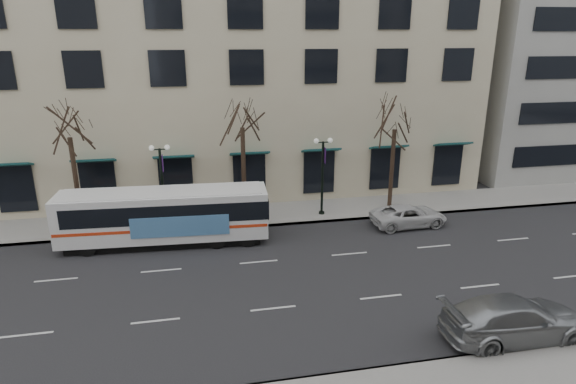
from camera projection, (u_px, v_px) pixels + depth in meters
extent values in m
plane|color=black|center=(265.00, 283.00, 23.20)|extent=(160.00, 160.00, 0.00)
cube|color=gray|center=(318.00, 211.00, 32.48)|extent=(80.00, 4.00, 0.15)
cube|color=beige|center=(199.00, 26.00, 38.62)|extent=(40.00, 20.00, 24.00)
cylinder|color=black|center=(77.00, 185.00, 28.65)|extent=(0.28, 0.28, 5.74)
cylinder|color=black|center=(244.00, 174.00, 30.46)|extent=(0.28, 0.28, 5.95)
cylinder|color=black|center=(392.00, 170.00, 32.38)|extent=(0.28, 0.28, 5.46)
cylinder|color=black|center=(163.00, 189.00, 29.13)|extent=(0.16, 0.16, 5.00)
cylinder|color=black|center=(166.00, 225.00, 29.86)|extent=(0.36, 0.36, 0.30)
cube|color=black|center=(159.00, 149.00, 28.36)|extent=(0.90, 0.06, 0.06)
sphere|color=silver|center=(151.00, 148.00, 28.24)|extent=(0.32, 0.32, 0.32)
sphere|color=silver|center=(167.00, 147.00, 28.41)|extent=(0.32, 0.32, 0.32)
cube|color=#451B66|center=(163.00, 163.00, 28.65)|extent=(0.04, 0.45, 1.00)
cylinder|color=black|center=(322.00, 180.00, 30.97)|extent=(0.16, 0.16, 5.00)
cylinder|color=black|center=(322.00, 214.00, 31.71)|extent=(0.36, 0.36, 0.30)
cube|color=black|center=(323.00, 142.00, 30.20)|extent=(0.90, 0.06, 0.06)
sphere|color=silver|center=(316.00, 141.00, 30.09)|extent=(0.32, 0.32, 0.32)
sphere|color=silver|center=(330.00, 140.00, 30.25)|extent=(0.32, 0.32, 0.32)
cube|color=#451B66|center=(325.00, 155.00, 30.49)|extent=(0.04, 0.45, 1.00)
cube|color=white|center=(164.00, 214.00, 27.08)|extent=(11.67, 3.15, 2.65)
cube|color=black|center=(166.00, 239.00, 27.55)|extent=(10.73, 2.80, 0.43)
cube|color=black|center=(169.00, 207.00, 26.99)|extent=(11.21, 3.17, 1.06)
cube|color=red|center=(165.00, 222.00, 27.23)|extent=(11.56, 3.18, 0.17)
cube|color=#4B80B8|center=(180.00, 226.00, 26.09)|extent=(5.29, 0.36, 1.15)
cube|color=white|center=(162.00, 192.00, 26.66)|extent=(11.08, 2.87, 0.08)
cylinder|color=black|center=(87.00, 247.00, 25.91)|extent=(0.98, 0.32, 0.96)
cylinder|color=black|center=(97.00, 232.00, 27.99)|extent=(0.98, 0.32, 0.96)
cylinder|color=black|center=(217.00, 240.00, 26.82)|extent=(0.98, 0.32, 0.96)
cylinder|color=black|center=(217.00, 225.00, 28.90)|extent=(0.98, 0.32, 0.96)
cylinder|color=black|center=(248.00, 238.00, 27.05)|extent=(0.98, 0.32, 0.96)
cylinder|color=black|center=(246.00, 224.00, 29.13)|extent=(0.98, 0.32, 0.96)
imported|color=#979B9E|center=(515.00, 319.00, 18.81)|extent=(5.82, 2.39, 1.69)
imported|color=silver|center=(409.00, 216.00, 29.97)|extent=(4.83, 2.40, 1.32)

